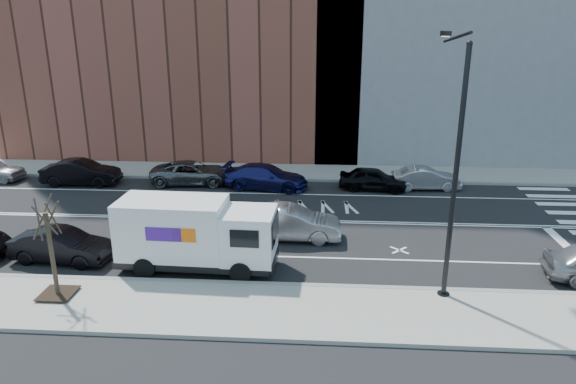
# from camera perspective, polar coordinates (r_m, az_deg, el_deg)

# --- Properties ---
(ground) EXTENTS (120.00, 120.00, 0.00)m
(ground) POSITION_cam_1_polar(r_m,az_deg,el_deg) (26.27, -1.81, -3.15)
(ground) COLOR black
(ground) RESTS_ON ground
(sidewalk_near) EXTENTS (44.00, 3.60, 0.15)m
(sidewalk_near) POSITION_cam_1_polar(r_m,az_deg,el_deg) (18.36, -4.51, -12.88)
(sidewalk_near) COLOR gray
(sidewalk_near) RESTS_ON ground
(sidewalk_far) EXTENTS (44.00, 3.60, 0.15)m
(sidewalk_far) POSITION_cam_1_polar(r_m,az_deg,el_deg) (34.57, -0.41, 2.24)
(sidewalk_far) COLOR gray
(sidewalk_far) RESTS_ON ground
(curb_near) EXTENTS (44.00, 0.25, 0.17)m
(curb_near) POSITION_cam_1_polar(r_m,az_deg,el_deg) (19.90, -3.77, -10.20)
(curb_near) COLOR gray
(curb_near) RESTS_ON ground
(curb_far) EXTENTS (44.00, 0.25, 0.17)m
(curb_far) POSITION_cam_1_polar(r_m,az_deg,el_deg) (32.84, -0.64, 1.40)
(curb_far) COLOR gray
(curb_far) RESTS_ON ground
(road_markings) EXTENTS (40.00, 8.60, 0.01)m
(road_markings) POSITION_cam_1_polar(r_m,az_deg,el_deg) (26.27, -1.81, -3.14)
(road_markings) COLOR white
(road_markings) RESTS_ON ground
(bldg_brick) EXTENTS (26.00, 10.00, 22.00)m
(bldg_brick) POSITION_cam_1_polar(r_m,az_deg,el_deg) (41.34, -11.54, 19.81)
(bldg_brick) COLOR brown
(bldg_brick) RESTS_ON ground
(streetlight) EXTENTS (0.44, 4.02, 9.34)m
(streetlight) POSITION_cam_1_polar(r_m,az_deg,el_deg) (18.58, 17.91, 3.41)
(streetlight) COLOR black
(streetlight) RESTS_ON ground
(street_tree) EXTENTS (1.20, 1.20, 3.75)m
(street_tree) POSITION_cam_1_polar(r_m,az_deg,el_deg) (20.22, -24.64, -7.15)
(street_tree) COLOR black
(street_tree) RESTS_ON ground
(fedex_van) EXTENTS (6.47, 2.47, 2.92)m
(fedex_van) POSITION_cam_1_polar(r_m,az_deg,el_deg) (20.98, -10.22, -4.55)
(fedex_van) COLOR black
(fedex_van) RESTS_ON ground
(far_parked_b) EXTENTS (4.75, 1.79, 1.55)m
(far_parked_b) POSITION_cam_1_polar(r_m,az_deg,el_deg) (34.39, -22.00, 2.03)
(far_parked_b) COLOR black
(far_parked_b) RESTS_ON ground
(far_parked_c) EXTENTS (5.20, 2.69, 1.40)m
(far_parked_c) POSITION_cam_1_polar(r_m,az_deg,el_deg) (32.64, -10.63, 2.11)
(far_parked_c) COLOR #54595D
(far_parked_c) RESTS_ON ground
(far_parked_d) EXTENTS (5.32, 2.72, 1.48)m
(far_parked_d) POSITION_cam_1_polar(r_m,az_deg,el_deg) (31.13, -2.47, 1.70)
(far_parked_d) COLOR navy
(far_parked_d) RESTS_ON ground
(far_parked_e) EXTENTS (4.20, 2.07, 1.38)m
(far_parked_e) POSITION_cam_1_polar(r_m,az_deg,el_deg) (31.29, 9.43, 1.46)
(far_parked_e) COLOR black
(far_parked_e) RESTS_ON ground
(far_parked_f) EXTENTS (4.14, 1.69, 1.34)m
(far_parked_f) POSITION_cam_1_polar(r_m,az_deg,el_deg) (32.11, 15.06, 1.47)
(far_parked_f) COLOR #AFAFB4
(far_parked_f) RESTS_ON ground
(driving_sedan) EXTENTS (4.73, 1.68, 1.56)m
(driving_sedan) POSITION_cam_1_polar(r_m,az_deg,el_deg) (23.76, 0.21, -3.47)
(driving_sedan) COLOR #9B9CA0
(driving_sedan) RESTS_ON ground
(near_parked_rear_a) EXTENTS (4.35, 1.89, 1.39)m
(near_parked_rear_a) POSITION_cam_1_polar(r_m,az_deg,el_deg) (23.59, -23.86, -5.49)
(near_parked_rear_a) COLOR black
(near_parked_rear_a) RESTS_ON ground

